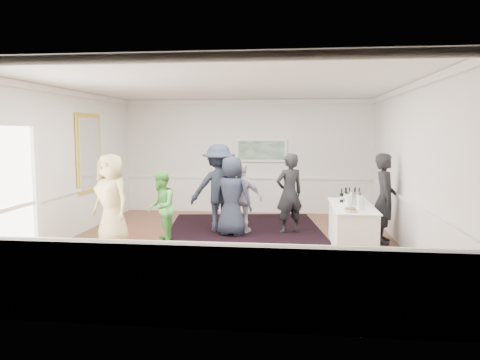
# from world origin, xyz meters

# --- Properties ---
(floor) EXTENTS (8.00, 8.00, 0.00)m
(floor) POSITION_xyz_m (0.00, 0.00, 0.00)
(floor) COLOR brown
(floor) RESTS_ON ground
(ceiling) EXTENTS (7.00, 8.00, 0.02)m
(ceiling) POSITION_xyz_m (0.00, 0.00, 3.20)
(ceiling) COLOR white
(ceiling) RESTS_ON wall_back
(wall_left) EXTENTS (0.02, 8.00, 3.20)m
(wall_left) POSITION_xyz_m (-3.50, 0.00, 1.60)
(wall_left) COLOR white
(wall_left) RESTS_ON floor
(wall_right) EXTENTS (0.02, 8.00, 3.20)m
(wall_right) POSITION_xyz_m (3.50, 0.00, 1.60)
(wall_right) COLOR white
(wall_right) RESTS_ON floor
(wall_back) EXTENTS (7.00, 0.02, 3.20)m
(wall_back) POSITION_xyz_m (0.00, 4.00, 1.60)
(wall_back) COLOR white
(wall_back) RESTS_ON floor
(wall_front) EXTENTS (7.00, 0.02, 3.20)m
(wall_front) POSITION_xyz_m (0.00, -4.00, 1.60)
(wall_front) COLOR white
(wall_front) RESTS_ON floor
(wainscoting) EXTENTS (7.00, 8.00, 1.00)m
(wainscoting) POSITION_xyz_m (0.00, 0.00, 0.50)
(wainscoting) COLOR white
(wainscoting) RESTS_ON floor
(mirror) EXTENTS (0.05, 1.25, 1.85)m
(mirror) POSITION_xyz_m (-3.45, 1.30, 1.80)
(mirror) COLOR yellow
(mirror) RESTS_ON wall_left
(doorway) EXTENTS (0.10, 1.78, 2.56)m
(doorway) POSITION_xyz_m (-3.45, -1.90, 1.42)
(doorway) COLOR white
(doorway) RESTS_ON wall_left
(landscape_painting) EXTENTS (1.44, 0.06, 0.66)m
(landscape_painting) POSITION_xyz_m (0.40, 3.95, 1.78)
(landscape_painting) COLOR white
(landscape_painting) RESTS_ON wall_back
(area_rug) EXTENTS (4.11, 5.06, 0.02)m
(area_rug) POSITION_xyz_m (0.23, 1.24, 0.01)
(area_rug) COLOR black
(area_rug) RESTS_ON floor
(serving_table) EXTENTS (0.81, 2.11, 0.85)m
(serving_table) POSITION_xyz_m (2.48, 0.15, 0.43)
(serving_table) COLOR white
(serving_table) RESTS_ON floor
(bartender) EXTENTS (0.54, 0.74, 1.86)m
(bartender) POSITION_xyz_m (3.20, 0.69, 0.93)
(bartender) COLOR black
(bartender) RESTS_ON floor
(guest_tan) EXTENTS (1.08, 0.95, 1.86)m
(guest_tan) POSITION_xyz_m (-2.32, -0.25, 0.93)
(guest_tan) COLOR tan
(guest_tan) RESTS_ON floor
(guest_green) EXTENTS (0.71, 0.83, 1.51)m
(guest_green) POSITION_xyz_m (-1.40, 0.10, 0.75)
(guest_green) COLOR #54BA4A
(guest_green) RESTS_ON floor
(guest_lilac) EXTENTS (1.00, 0.62, 1.60)m
(guest_lilac) POSITION_xyz_m (0.17, 1.24, 0.80)
(guest_lilac) COLOR #B6ABBF
(guest_lilac) RESTS_ON floor
(guest_dark_a) EXTENTS (1.45, 1.05, 2.01)m
(guest_dark_a) POSITION_xyz_m (-0.38, 1.35, 1.01)
(guest_dark_a) COLOR #1F2535
(guest_dark_a) RESTS_ON floor
(guest_dark_b) EXTENTS (0.79, 0.70, 1.82)m
(guest_dark_b) POSITION_xyz_m (1.23, 1.36, 0.91)
(guest_dark_b) COLOR black
(guest_dark_b) RESTS_ON floor
(guest_navy) EXTENTS (0.99, 0.80, 1.77)m
(guest_navy) POSITION_xyz_m (-0.03, 0.95, 0.88)
(guest_navy) COLOR #1F2535
(guest_navy) RESTS_ON floor
(wine_bottles) EXTENTS (0.44, 0.27, 0.31)m
(wine_bottles) POSITION_xyz_m (2.49, 0.61, 1.01)
(wine_bottles) COLOR black
(wine_bottles) RESTS_ON serving_table
(juice_pitchers) EXTENTS (0.35, 0.60, 0.24)m
(juice_pitchers) POSITION_xyz_m (2.48, -0.10, 0.97)
(juice_pitchers) COLOR #85B942
(juice_pitchers) RESTS_ON serving_table
(ice_bucket) EXTENTS (0.26, 0.26, 0.24)m
(ice_bucket) POSITION_xyz_m (2.53, 0.31, 0.97)
(ice_bucket) COLOR silver
(ice_bucket) RESTS_ON serving_table
(nut_bowl) EXTENTS (0.25, 0.25, 0.08)m
(nut_bowl) POSITION_xyz_m (2.35, -0.64, 0.89)
(nut_bowl) COLOR white
(nut_bowl) RESTS_ON serving_table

